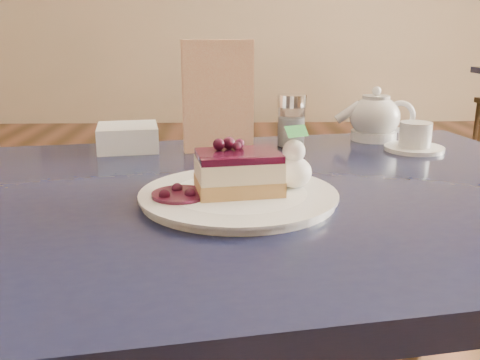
{
  "coord_description": "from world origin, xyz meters",
  "views": [
    {
      "loc": [
        0.16,
        -0.55,
        0.96
      ],
      "look_at": [
        0.18,
        0.1,
        0.77
      ],
      "focal_mm": 40.0,
      "sensor_mm": 36.0,
      "label": 1
    }
  ],
  "objects_px": {
    "dessert_plate": "(238,196)",
    "tea_set": "(382,122)",
    "main_table": "(232,238)",
    "cheesecake_slice": "(238,173)"
  },
  "relations": [
    {
      "from": "dessert_plate",
      "to": "tea_set",
      "type": "xyz_separation_m",
      "value": [
        0.31,
        0.39,
        0.04
      ]
    },
    {
      "from": "main_table",
      "to": "cheesecake_slice",
      "type": "bearing_deg",
      "value": -90.0
    },
    {
      "from": "dessert_plate",
      "to": "cheesecake_slice",
      "type": "height_order",
      "value": "cheesecake_slice"
    },
    {
      "from": "main_table",
      "to": "dessert_plate",
      "type": "height_order",
      "value": "dessert_plate"
    },
    {
      "from": "cheesecake_slice",
      "to": "tea_set",
      "type": "distance_m",
      "value": 0.5
    },
    {
      "from": "cheesecake_slice",
      "to": "tea_set",
      "type": "bearing_deg",
      "value": 41.79
    },
    {
      "from": "main_table",
      "to": "dessert_plate",
      "type": "bearing_deg",
      "value": -90.0
    },
    {
      "from": "main_table",
      "to": "cheesecake_slice",
      "type": "relative_size",
      "value": 9.94
    },
    {
      "from": "main_table",
      "to": "cheesecake_slice",
      "type": "distance_m",
      "value": 0.13
    },
    {
      "from": "main_table",
      "to": "cheesecake_slice",
      "type": "xyz_separation_m",
      "value": [
        0.01,
        -0.05,
        0.12
      ]
    }
  ]
}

